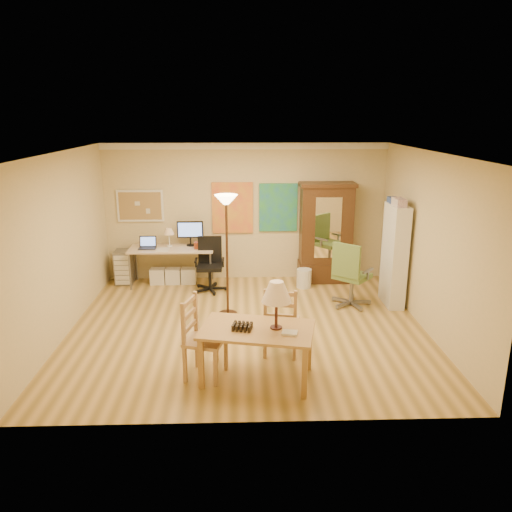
{
  "coord_description": "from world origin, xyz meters",
  "views": [
    {
      "loc": [
        -0.1,
        -7.22,
        3.23
      ],
      "look_at": [
        0.14,
        0.3,
        1.08
      ],
      "focal_mm": 35.0,
      "sensor_mm": 36.0,
      "label": 1
    }
  ],
  "objects_px": {
    "dining_table": "(264,318)",
    "office_chair_black": "(210,276)",
    "computer_desk": "(174,262)",
    "office_chair_green": "(350,289)",
    "bookshelf": "(394,256)",
    "armoire": "(326,239)"
  },
  "relations": [
    {
      "from": "dining_table",
      "to": "office_chair_green",
      "type": "height_order",
      "value": "dining_table"
    },
    {
      "from": "office_chair_black",
      "to": "bookshelf",
      "type": "relative_size",
      "value": 0.57
    },
    {
      "from": "computer_desk",
      "to": "armoire",
      "type": "distance_m",
      "value": 3.0
    },
    {
      "from": "computer_desk",
      "to": "bookshelf",
      "type": "distance_m",
      "value": 4.15
    },
    {
      "from": "office_chair_green",
      "to": "armoire",
      "type": "xyz_separation_m",
      "value": [
        -0.22,
        1.37,
        0.55
      ]
    },
    {
      "from": "bookshelf",
      "to": "office_chair_black",
      "type": "bearing_deg",
      "value": 166.03
    },
    {
      "from": "office_chair_black",
      "to": "armoire",
      "type": "bearing_deg",
      "value": 12.18
    },
    {
      "from": "armoire",
      "to": "bookshelf",
      "type": "bearing_deg",
      "value": -52.92
    },
    {
      "from": "computer_desk",
      "to": "armoire",
      "type": "bearing_deg",
      "value": 1.58
    },
    {
      "from": "office_chair_black",
      "to": "bookshelf",
      "type": "bearing_deg",
      "value": -13.97
    },
    {
      "from": "dining_table",
      "to": "computer_desk",
      "type": "bearing_deg",
      "value": 112.99
    },
    {
      "from": "armoire",
      "to": "computer_desk",
      "type": "bearing_deg",
      "value": -178.42
    },
    {
      "from": "dining_table",
      "to": "office_chair_black",
      "type": "bearing_deg",
      "value": 104.53
    },
    {
      "from": "office_chair_green",
      "to": "dining_table",
      "type": "bearing_deg",
      "value": -123.49
    },
    {
      "from": "computer_desk",
      "to": "office_chair_green",
      "type": "height_order",
      "value": "computer_desk"
    },
    {
      "from": "armoire",
      "to": "office_chair_black",
      "type": "bearing_deg",
      "value": -167.82
    },
    {
      "from": "computer_desk",
      "to": "bookshelf",
      "type": "xyz_separation_m",
      "value": [
        3.95,
        -1.21,
        0.43
      ]
    },
    {
      "from": "computer_desk",
      "to": "office_chair_green",
      "type": "xyz_separation_m",
      "value": [
        3.2,
        -1.29,
        -0.14
      ]
    },
    {
      "from": "office_chair_green",
      "to": "bookshelf",
      "type": "bearing_deg",
      "value": 5.94
    },
    {
      "from": "computer_desk",
      "to": "bookshelf",
      "type": "bearing_deg",
      "value": -17.0
    },
    {
      "from": "dining_table",
      "to": "office_chair_black",
      "type": "relative_size",
      "value": 1.5
    },
    {
      "from": "office_chair_black",
      "to": "office_chair_green",
      "type": "bearing_deg",
      "value": -19.58
    }
  ]
}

